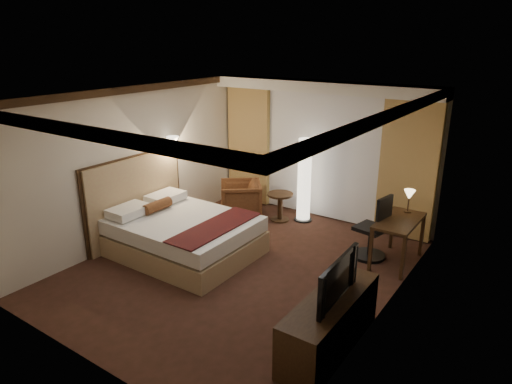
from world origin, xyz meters
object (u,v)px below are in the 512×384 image
Objects in this scene: bed at (185,236)px; side_table at (280,207)px; floor_lamp at (304,180)px; desk at (397,241)px; television at (330,275)px; office_chair at (371,226)px; dresser at (330,323)px; armchair at (241,198)px.

bed is 2.23m from side_table.
floor_lamp is 2.28m from desk.
side_table is 0.34× the size of floor_lamp.
television is at bearing -89.55° from desk.
office_chair reaches higher than dresser.
desk is (3.25, -0.20, -0.03)m from armchair.
dresser is at bearing -56.66° from floor_lamp.
armchair is at bearing 48.27° from television.
floor_lamp is at bearing 123.34° from dresser.
bed reaches higher than side_table.
television is at bearing -50.31° from side_table.
side_table is 2.54m from desk.
dresser is 1.70× the size of television.
office_chair is (2.82, -0.25, 0.15)m from armchair.
dresser reaches higher than side_table.
office_chair is at bearing 32.22° from bed.
side_table is at bearing 130.02° from dresser.
television is (-0.03, 0.00, 0.62)m from dresser.
floor_lamp is 0.98× the size of dresser.
armchair reaches higher than dresser.
armchair is 4.30m from television.
office_chair is at bearing -173.36° from desk.
floor_lamp reaches higher than television.
desk is 0.65× the size of dresser.
desk reaches higher than bed.
floor_lamp is at bearing 31.22° from television.
television reaches higher than desk.
bed is 2.25× the size of television.
dresser is (0.05, -2.54, -0.05)m from desk.
armchair is 1.43× the size of side_table.
floor_lamp is at bearing 69.45° from bed.
office_chair reaches higher than desk.
dresser is at bearing -68.41° from office_chair.
side_table is 2.14m from office_chair.
floor_lamp is 1.53× the size of desk.
television is at bearing -57.03° from floor_lamp.
armchair is 4.29m from dresser.
armchair is 0.82m from side_table.
bed is 3.46m from desk.
bed is 2.64m from floor_lamp.
armchair is at bearing 96.97° from bed.
floor_lamp reaches higher than bed.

